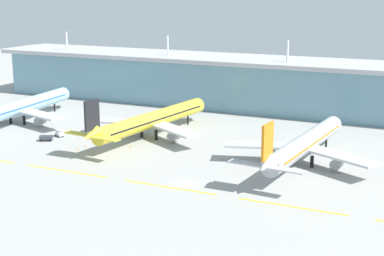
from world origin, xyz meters
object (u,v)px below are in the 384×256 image
airliner_nearest (19,108)px  pushback_tug (46,138)px  safety_cone_left_wingtip (86,146)px  safety_cone_right_wingtip (131,147)px  safety_cone_nose_front (78,149)px  airliner_near_middle (151,120)px  airliner_far_middle (304,144)px  baggage_cart (59,133)px

airliner_nearest → pushback_tug: 31.94m
safety_cone_left_wingtip → safety_cone_right_wingtip: same height
airliner_nearest → safety_cone_nose_front: 49.35m
pushback_tug → safety_cone_left_wingtip: bearing=-2.3°
airliner_nearest → airliner_near_middle: size_ratio=1.01×
airliner_far_middle → pushback_tug: (-89.47, -10.19, -5.35)m
airliner_far_middle → pushback_tug: airliner_far_middle is taller
airliner_nearest → pushback_tug: bearing=-32.8°
safety_cone_nose_front → safety_cone_right_wingtip: 17.55m
baggage_cart → safety_cone_right_wingtip: size_ratio=5.73×
baggage_cart → safety_cone_left_wingtip: (16.62, -7.57, -0.91)m
baggage_cart → safety_cone_left_wingtip: 18.28m
pushback_tug → airliner_near_middle: bearing=31.5°
safety_cone_nose_front → safety_cone_right_wingtip: same height
safety_cone_right_wingtip → baggage_cart: bearing=176.3°
pushback_tug → safety_cone_right_wingtip: 31.93m
pushback_tug → safety_cone_right_wingtip: (31.55, 4.87, -0.75)m
airliner_near_middle → safety_cone_nose_front: airliner_near_middle is taller
airliner_near_middle → airliner_far_middle: (57.80, -9.25, -0.00)m
airliner_near_middle → pushback_tug: airliner_near_middle is taller
airliner_nearest → baggage_cart: size_ratio=18.02×
airliner_far_middle → safety_cone_left_wingtip: airliner_far_middle is taller
airliner_near_middle → safety_cone_right_wingtip: (-0.12, -14.56, -6.11)m
airliner_nearest → safety_cone_nose_front: (43.64, -22.23, -6.11)m
airliner_nearest → airliner_far_middle: same height
pushback_tug → safety_cone_nose_front: bearing=-16.8°
airliner_far_middle → safety_cone_left_wingtip: bearing=-171.5°
airliner_near_middle → safety_cone_nose_front: bearing=-120.5°
safety_cone_right_wingtip → airliner_far_middle: bearing=5.2°
airliner_near_middle → safety_cone_left_wingtip: airliner_near_middle is taller
airliner_far_middle → airliner_nearest: bearing=176.6°
safety_cone_left_wingtip → safety_cone_right_wingtip: 15.44m
airliner_nearest → safety_cone_nose_front: bearing=-27.0°
airliner_far_middle → airliner_near_middle: bearing=170.9°
baggage_cart → pushback_tug: (-0.53, -6.88, -0.16)m
safety_cone_left_wingtip → safety_cone_nose_front: (0.02, -4.49, 0.00)m
airliner_far_middle → baggage_cart: 89.16m
airliner_nearest → safety_cone_right_wingtip: bearing=-11.9°
safety_cone_nose_front → baggage_cart: bearing=144.1°
airliner_nearest → safety_cone_nose_front: airliner_nearest is taller
airliner_near_middle → airliner_far_middle: bearing=-9.1°
airliner_near_middle → baggage_cart: (-31.15, -12.55, -5.19)m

